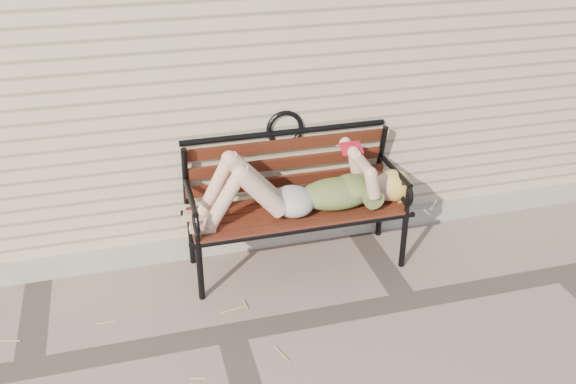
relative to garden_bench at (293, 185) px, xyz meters
name	(u,v)px	position (x,y,z in m)	size (l,w,h in m)	color
ground	(231,333)	(-0.63, -0.75, -0.62)	(80.00, 80.00, 0.00)	gray
house_wall	(165,3)	(-0.63, 2.25, 0.88)	(8.00, 4.00, 3.00)	beige
foundation_strip	(207,245)	(-0.63, 0.22, -0.55)	(8.00, 0.10, 0.15)	#A39F93
garden_bench	(293,185)	(0.00, 0.00, 0.00)	(1.72, 0.69, 1.11)	black
reading_woman	(300,189)	(0.01, -0.14, 0.04)	(1.62, 0.37, 0.51)	#093945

